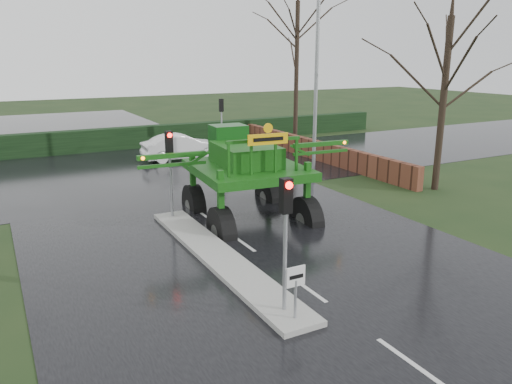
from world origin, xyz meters
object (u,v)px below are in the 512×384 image
traffic_signal_mid (170,155)px  street_light_right (312,61)px  traffic_signal_far (221,113)px  white_sedan (182,160)px  keep_left_sign (296,284)px  crop_sprayer (218,170)px  traffic_signal_near (286,217)px

traffic_signal_mid → street_light_right: bearing=25.4°
traffic_signal_far → white_sedan: bearing=24.0°
traffic_signal_mid → traffic_signal_far: same height
keep_left_sign → crop_sprayer: size_ratio=0.15×
white_sedan → crop_sprayer: bearing=168.2°
keep_left_sign → traffic_signal_far: (7.80, 21.51, 1.53)m
traffic_signal_near → street_light_right: 16.46m
street_light_right → keep_left_sign: bearing=-125.1°
white_sedan → traffic_signal_far: bearing=-63.6°
keep_left_sign → traffic_signal_far: traffic_signal_far is taller
keep_left_sign → white_sedan: keep_left_sign is taller
keep_left_sign → traffic_signal_near: bearing=90.0°
keep_left_sign → traffic_signal_near: (0.00, 0.49, 1.53)m
crop_sprayer → street_light_right: bearing=42.8°
crop_sprayer → traffic_signal_far: bearing=70.1°
keep_left_sign → street_light_right: street_light_right is taller
keep_left_sign → traffic_signal_near: traffic_signal_near is taller
traffic_signal_near → traffic_signal_mid: (0.00, 8.50, 0.00)m
white_sedan → traffic_signal_mid: bearing=160.6°
traffic_signal_mid → traffic_signal_far: 14.75m
traffic_signal_near → crop_sprayer: bearing=80.4°
keep_left_sign → street_light_right: (9.49, 13.50, 4.93)m
traffic_signal_mid → traffic_signal_far: (7.80, 12.52, 0.00)m
traffic_signal_mid → street_light_right: street_light_right is taller
traffic_signal_mid → crop_sprayer: crop_sprayer is taller
street_light_right → white_sedan: bearing=128.2°
street_light_right → crop_sprayer: size_ratio=1.14×
keep_left_sign → traffic_signal_far: 22.93m
traffic_signal_far → crop_sprayer: crop_sprayer is taller
traffic_signal_mid → keep_left_sign: bearing=-90.0°
traffic_signal_near → traffic_signal_far: (7.80, 21.02, 0.00)m
traffic_signal_near → crop_sprayer: 6.53m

